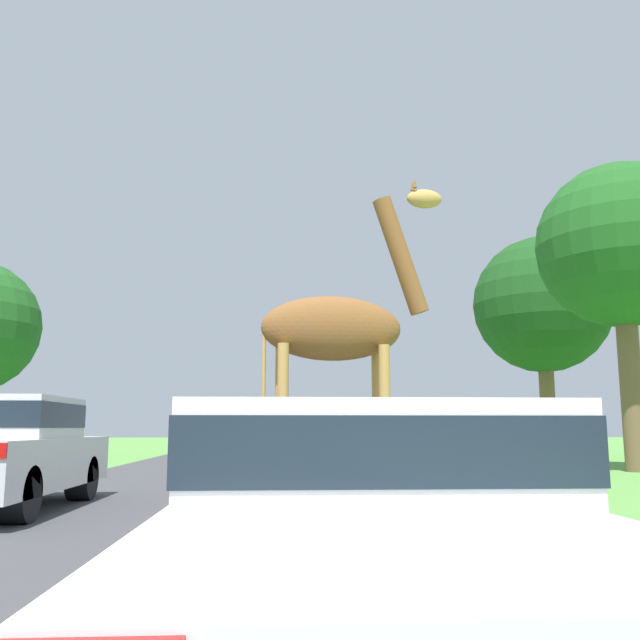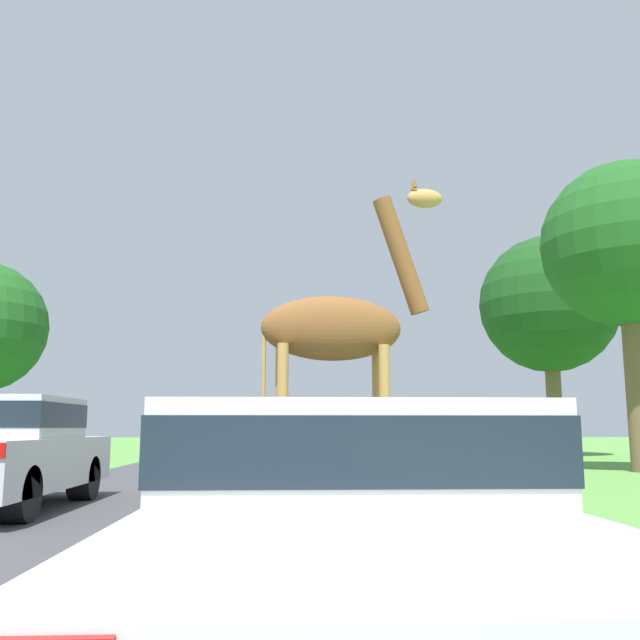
% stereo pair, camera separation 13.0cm
% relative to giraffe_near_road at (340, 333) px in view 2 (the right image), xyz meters
% --- Properties ---
extents(road, '(7.20, 120.00, 0.00)m').
position_rel_giraffe_near_road_xyz_m(road, '(-1.99, 19.96, -2.50)').
color(road, '#424244').
rests_on(road, ground).
extents(giraffe_near_road, '(2.83, 0.83, 4.96)m').
position_rel_giraffe_near_road_xyz_m(giraffe_near_road, '(0.00, 0.00, 0.00)').
color(giraffe_near_road, tan).
rests_on(giraffe_near_road, ground).
extents(car_lead_maroon, '(1.72, 4.52, 1.22)m').
position_rel_giraffe_near_road_xyz_m(car_lead_maroon, '(-0.51, -6.51, -1.83)').
color(car_lead_maroon, silver).
rests_on(car_lead_maroon, ground).
extents(car_queue_right, '(1.74, 4.38, 1.53)m').
position_rel_giraffe_near_road_xyz_m(car_queue_right, '(-4.65, -0.27, -1.69)').
color(car_queue_right, silver).
rests_on(car_queue_right, ground).
extents(car_queue_left, '(1.95, 4.34, 1.27)m').
position_rel_giraffe_near_road_xyz_m(car_queue_left, '(0.75, 3.82, -1.80)').
color(car_queue_left, '#561914').
rests_on(car_queue_left, ground).
extents(tree_left_edge, '(5.59, 5.59, 8.91)m').
position_rel_giraffe_near_road_xyz_m(tree_left_edge, '(9.89, 16.75, 3.58)').
color(tree_left_edge, brown).
rests_on(tree_left_edge, ground).
extents(tree_right_cluster, '(4.43, 4.43, 8.18)m').
position_rel_giraffe_near_road_xyz_m(tree_right_cluster, '(8.23, 7.14, 3.40)').
color(tree_right_cluster, brown).
rests_on(tree_right_cluster, ground).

